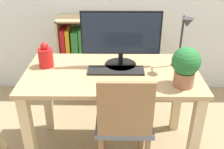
{
  "coord_description": "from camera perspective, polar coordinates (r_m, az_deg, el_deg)",
  "views": [
    {
      "loc": [
        0.02,
        -1.71,
        1.63
      ],
      "look_at": [
        0.0,
        0.1,
        0.67
      ],
      "focal_mm": 42.0,
      "sensor_mm": 36.0,
      "label": 1
    }
  ],
  "objects": [
    {
      "name": "potted_plant",
      "position": [
        1.75,
        15.74,
        1.95
      ],
      "size": [
        0.19,
        0.19,
        0.27
      ],
      "color": "#9E6647",
      "rests_on": "desk"
    },
    {
      "name": "desk",
      "position": [
        2.0,
        -0.03,
        -3.16
      ],
      "size": [
        1.28,
        0.67,
        0.75
      ],
      "color": "tan",
      "rests_on": "ground_plane"
    },
    {
      "name": "vase",
      "position": [
        2.04,
        -14.24,
        3.85
      ],
      "size": [
        0.11,
        0.11,
        0.2
      ],
      "color": "red",
      "rests_on": "desk"
    },
    {
      "name": "keyboard",
      "position": [
        1.93,
        0.85,
        0.9
      ],
      "size": [
        0.41,
        0.14,
        0.02
      ],
      "color": "black",
      "rests_on": "desk"
    },
    {
      "name": "chair",
      "position": [
        1.87,
        2.67,
        -10.11
      ],
      "size": [
        0.4,
        0.4,
        0.87
      ],
      "rotation": [
        0.0,
        0.0,
        -0.17
      ],
      "color": "slate",
      "rests_on": "ground_plane"
    },
    {
      "name": "monitor",
      "position": [
        1.93,
        1.97,
        8.22
      ],
      "size": [
        0.59,
        0.24,
        0.42
      ],
      "color": "black",
      "rests_on": "desk"
    },
    {
      "name": "desk_lamp",
      "position": [
        1.95,
        15.29,
        7.68
      ],
      "size": [
        0.1,
        0.19,
        0.4
      ],
      "color": "#2D2D33",
      "rests_on": "desk"
    },
    {
      "name": "ground_plane",
      "position": [
        2.37,
        -0.02,
        -15.71
      ],
      "size": [
        10.0,
        10.0,
        0.0
      ],
      "primitive_type": "plane",
      "color": "#997F5B"
    },
    {
      "name": "bookshelf",
      "position": [
        2.89,
        -4.95,
        3.12
      ],
      "size": [
        0.97,
        0.28,
        0.9
      ],
      "color": "tan",
      "rests_on": "ground_plane"
    }
  ]
}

